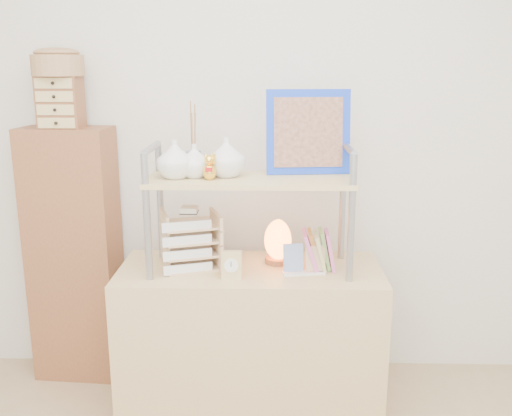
{
  "coord_description": "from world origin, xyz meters",
  "views": [
    {
      "loc": [
        0.09,
        -1.26,
        1.65
      ],
      "look_at": [
        0.03,
        1.2,
        1.03
      ],
      "focal_mm": 40.0,
      "sensor_mm": 36.0,
      "label": 1
    }
  ],
  "objects_px": {
    "cabinet": "(75,256)",
    "letter_tray": "(190,243)",
    "salt_lamp": "(278,241)",
    "desk": "(250,343)"
  },
  "relations": [
    {
      "from": "desk",
      "to": "salt_lamp",
      "type": "distance_m",
      "value": 0.5
    },
    {
      "from": "cabinet",
      "to": "salt_lamp",
      "type": "relative_size",
      "value": 6.45
    },
    {
      "from": "letter_tray",
      "to": "salt_lamp",
      "type": "xyz_separation_m",
      "value": [
        0.4,
        0.07,
        -0.01
      ]
    },
    {
      "from": "letter_tray",
      "to": "salt_lamp",
      "type": "bearing_deg",
      "value": 10.42
    },
    {
      "from": "desk",
      "to": "salt_lamp",
      "type": "bearing_deg",
      "value": 31.46
    },
    {
      "from": "letter_tray",
      "to": "cabinet",
      "type": "bearing_deg",
      "value": 151.29
    },
    {
      "from": "cabinet",
      "to": "letter_tray",
      "type": "relative_size",
      "value": 4.64
    },
    {
      "from": "desk",
      "to": "cabinet",
      "type": "relative_size",
      "value": 0.89
    },
    {
      "from": "desk",
      "to": "cabinet",
      "type": "xyz_separation_m",
      "value": [
        -0.94,
        0.37,
        0.3
      ]
    },
    {
      "from": "letter_tray",
      "to": "salt_lamp",
      "type": "distance_m",
      "value": 0.4
    }
  ]
}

